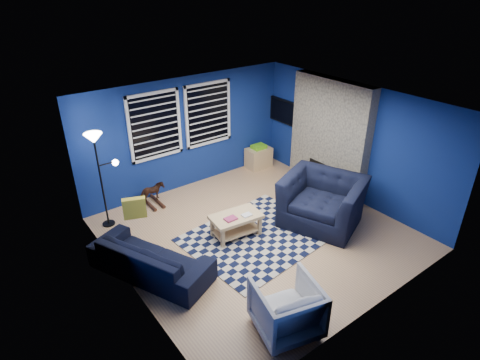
# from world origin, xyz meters

# --- Properties ---
(floor) EXTENTS (5.00, 5.00, 0.00)m
(floor) POSITION_xyz_m (0.00, 0.00, 0.00)
(floor) COLOR tan
(floor) RESTS_ON ground
(ceiling) EXTENTS (5.00, 5.00, 0.00)m
(ceiling) POSITION_xyz_m (0.00, 0.00, 2.50)
(ceiling) COLOR white
(ceiling) RESTS_ON wall_back
(wall_back) EXTENTS (5.00, 0.00, 5.00)m
(wall_back) POSITION_xyz_m (0.00, 2.50, 1.25)
(wall_back) COLOR navy
(wall_back) RESTS_ON floor
(wall_left) EXTENTS (0.00, 5.00, 5.00)m
(wall_left) POSITION_xyz_m (-2.50, 0.00, 1.25)
(wall_left) COLOR navy
(wall_left) RESTS_ON floor
(wall_right) EXTENTS (0.00, 5.00, 5.00)m
(wall_right) POSITION_xyz_m (2.50, 0.00, 1.25)
(wall_right) COLOR navy
(wall_right) RESTS_ON floor
(fireplace) EXTENTS (0.65, 2.00, 2.50)m
(fireplace) POSITION_xyz_m (2.36, 0.50, 1.20)
(fireplace) COLOR gray
(fireplace) RESTS_ON floor
(window_left) EXTENTS (1.17, 0.06, 1.42)m
(window_left) POSITION_xyz_m (-0.75, 2.46, 1.60)
(window_left) COLOR black
(window_left) RESTS_ON wall_back
(window_right) EXTENTS (1.17, 0.06, 1.42)m
(window_right) POSITION_xyz_m (0.55, 2.46, 1.60)
(window_right) COLOR black
(window_right) RESTS_ON wall_back
(tv) EXTENTS (0.07, 1.00, 0.58)m
(tv) POSITION_xyz_m (2.45, 2.00, 1.40)
(tv) COLOR black
(tv) RESTS_ON wall_right
(rug) EXTENTS (2.69, 2.24, 0.02)m
(rug) POSITION_xyz_m (-0.08, -0.09, 0.01)
(rug) COLOR black
(rug) RESTS_ON floor
(sofa) EXTENTS (2.21, 1.58, 0.60)m
(sofa) POSITION_xyz_m (-2.10, 0.17, 0.30)
(sofa) COLOR black
(sofa) RESTS_ON floor
(armchair_big) EXTENTS (1.85, 1.75, 0.95)m
(armchair_big) POSITION_xyz_m (1.25, -0.44, 0.48)
(armchair_big) COLOR black
(armchair_big) RESTS_ON floor
(armchair_bent) EXTENTS (1.02, 1.04, 0.78)m
(armchair_bent) POSITION_xyz_m (-1.14, -2.01, 0.39)
(armchair_bent) COLOR gray
(armchair_bent) RESTS_ON floor
(rocking_horse) EXTENTS (0.24, 0.51, 0.42)m
(rocking_horse) POSITION_xyz_m (-1.10, 2.17, 0.28)
(rocking_horse) COLOR #412215
(rocking_horse) RESTS_ON floor
(coffee_table) EXTENTS (0.98, 0.64, 0.46)m
(coffee_table) POSITION_xyz_m (-0.37, 0.18, 0.32)
(coffee_table) COLOR #DFBB7D
(coffee_table) RESTS_ON rug
(cabinet) EXTENTS (0.62, 0.42, 0.60)m
(cabinet) POSITION_xyz_m (1.86, 2.25, 0.26)
(cabinet) COLOR #DFBB7D
(cabinet) RESTS_ON floor
(floor_lamp) EXTENTS (0.52, 0.32, 1.90)m
(floor_lamp) POSITION_xyz_m (-2.13, 1.99, 1.56)
(floor_lamp) COLOR black
(floor_lamp) RESTS_ON floor
(throw_pillow) EXTENTS (0.41, 0.25, 0.37)m
(throw_pillow) POSITION_xyz_m (-1.95, 0.99, 0.79)
(throw_pillow) COLOR gold
(throw_pillow) RESTS_ON sofa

